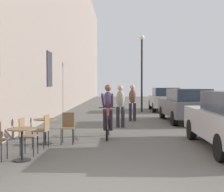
{
  "coord_description": "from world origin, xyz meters",
  "views": [
    {
      "loc": [
        0.1,
        -4.46,
        1.67
      ],
      "look_at": [
        -0.13,
        11.22,
        1.15
      ],
      "focal_mm": 49.65,
      "sensor_mm": 36.0,
      "label": 1
    }
  ],
  "objects_px": {
    "cafe_table_mid": "(45,126)",
    "parked_car_second": "(186,105)",
    "parked_car_third": "(165,99)",
    "street_lamp": "(142,63)",
    "cyclist_on_bicycle": "(108,112)",
    "cafe_chair_mid_toward_wall": "(68,126)",
    "pedestrian_mid": "(132,101)",
    "cafe_chair_near_toward_wall": "(26,134)",
    "cafe_table_near": "(22,137)",
    "cafe_chair_mid_toward_street": "(43,129)",
    "pedestrian_near": "(120,104)"
  },
  "relations": [
    {
      "from": "street_lamp",
      "to": "cafe_chair_near_toward_wall",
      "type": "bearing_deg",
      "value": -107.03
    },
    {
      "from": "pedestrian_near",
      "to": "cafe_table_near",
      "type": "bearing_deg",
      "value": -112.13
    },
    {
      "from": "cyclist_on_bicycle",
      "to": "parked_car_third",
      "type": "relative_size",
      "value": 0.4
    },
    {
      "from": "cafe_chair_near_toward_wall",
      "to": "pedestrian_near",
      "type": "relative_size",
      "value": 0.52
    },
    {
      "from": "cafe_chair_near_toward_wall",
      "to": "street_lamp",
      "type": "height_order",
      "value": "street_lamp"
    },
    {
      "from": "cafe_table_mid",
      "to": "cafe_chair_mid_toward_wall",
      "type": "xyz_separation_m",
      "value": [
        0.64,
        0.08,
        -0.0
      ]
    },
    {
      "from": "pedestrian_mid",
      "to": "cafe_table_mid",
      "type": "bearing_deg",
      "value": -115.63
    },
    {
      "from": "parked_car_second",
      "to": "parked_car_third",
      "type": "bearing_deg",
      "value": 89.87
    },
    {
      "from": "cafe_table_mid",
      "to": "cyclist_on_bicycle",
      "type": "distance_m",
      "value": 2.19
    },
    {
      "from": "cafe_table_near",
      "to": "street_lamp",
      "type": "xyz_separation_m",
      "value": [
        3.71,
        12.92,
        2.59
      ]
    },
    {
      "from": "cafe_table_near",
      "to": "cyclist_on_bicycle",
      "type": "height_order",
      "value": "cyclist_on_bicycle"
    },
    {
      "from": "cafe_table_near",
      "to": "street_lamp",
      "type": "distance_m",
      "value": 13.69
    },
    {
      "from": "cafe_chair_near_toward_wall",
      "to": "cafe_chair_mid_toward_street",
      "type": "xyz_separation_m",
      "value": [
        0.21,
        0.85,
        0.0
      ]
    },
    {
      "from": "cafe_table_mid",
      "to": "cafe_chair_mid_toward_street",
      "type": "height_order",
      "value": "cafe_chair_mid_toward_street"
    },
    {
      "from": "cafe_chair_near_toward_wall",
      "to": "cafe_chair_mid_toward_wall",
      "type": "xyz_separation_m",
      "value": [
        0.77,
        1.49,
        0.0
      ]
    },
    {
      "from": "cafe_table_mid",
      "to": "street_lamp",
      "type": "relative_size",
      "value": 0.15
    },
    {
      "from": "cyclist_on_bicycle",
      "to": "parked_car_second",
      "type": "bearing_deg",
      "value": 50.27
    },
    {
      "from": "cyclist_on_bicycle",
      "to": "street_lamp",
      "type": "relative_size",
      "value": 0.36
    },
    {
      "from": "pedestrian_mid",
      "to": "parked_car_second",
      "type": "height_order",
      "value": "pedestrian_mid"
    },
    {
      "from": "cyclist_on_bicycle",
      "to": "street_lamp",
      "type": "height_order",
      "value": "street_lamp"
    },
    {
      "from": "cyclist_on_bicycle",
      "to": "pedestrian_near",
      "type": "bearing_deg",
      "value": 79.35
    },
    {
      "from": "cafe_table_mid",
      "to": "parked_car_second",
      "type": "relative_size",
      "value": 0.16
    },
    {
      "from": "cafe_chair_mid_toward_wall",
      "to": "parked_car_second",
      "type": "xyz_separation_m",
      "value": [
        4.59,
        5.37,
        0.28
      ]
    },
    {
      "from": "street_lamp",
      "to": "cyclist_on_bicycle",
      "type": "bearing_deg",
      "value": -101.03
    },
    {
      "from": "cyclist_on_bicycle",
      "to": "street_lamp",
      "type": "bearing_deg",
      "value": 78.97
    },
    {
      "from": "street_lamp",
      "to": "parked_car_third",
      "type": "relative_size",
      "value": 1.11
    },
    {
      "from": "pedestrian_near",
      "to": "parked_car_second",
      "type": "relative_size",
      "value": 0.39
    },
    {
      "from": "street_lamp",
      "to": "parked_car_third",
      "type": "xyz_separation_m",
      "value": [
        1.6,
        0.88,
        -2.31
      ]
    },
    {
      "from": "cafe_table_mid",
      "to": "parked_car_second",
      "type": "xyz_separation_m",
      "value": [
        5.23,
        5.45,
        0.27
      ]
    },
    {
      "from": "cafe_table_mid",
      "to": "parked_car_second",
      "type": "height_order",
      "value": "parked_car_second"
    },
    {
      "from": "cyclist_on_bicycle",
      "to": "cafe_table_mid",
      "type": "bearing_deg",
      "value": -144.23
    },
    {
      "from": "cafe_table_mid",
      "to": "cafe_chair_mid_toward_wall",
      "type": "relative_size",
      "value": 0.81
    },
    {
      "from": "cafe_table_mid",
      "to": "street_lamp",
      "type": "xyz_separation_m",
      "value": [
        3.65,
        10.94,
        2.59
      ]
    },
    {
      "from": "street_lamp",
      "to": "parked_car_second",
      "type": "height_order",
      "value": "street_lamp"
    },
    {
      "from": "cafe_table_near",
      "to": "cafe_chair_near_toward_wall",
      "type": "relative_size",
      "value": 0.81
    },
    {
      "from": "pedestrian_near",
      "to": "cafe_chair_near_toward_wall",
      "type": "bearing_deg",
      "value": -115.07
    },
    {
      "from": "cafe_table_mid",
      "to": "pedestrian_near",
      "type": "relative_size",
      "value": 0.42
    },
    {
      "from": "parked_car_third",
      "to": "cafe_table_mid",
      "type": "bearing_deg",
      "value": -113.93
    },
    {
      "from": "street_lamp",
      "to": "cafe_chair_mid_toward_wall",
      "type": "bearing_deg",
      "value": -105.49
    },
    {
      "from": "parked_car_third",
      "to": "cafe_chair_mid_toward_street",
      "type": "bearing_deg",
      "value": -112.66
    },
    {
      "from": "cafe_chair_near_toward_wall",
      "to": "cafe_chair_mid_toward_street",
      "type": "height_order",
      "value": "same"
    },
    {
      "from": "pedestrian_mid",
      "to": "parked_car_third",
      "type": "relative_size",
      "value": 0.39
    },
    {
      "from": "cafe_table_mid",
      "to": "pedestrian_near",
      "type": "height_order",
      "value": "pedestrian_near"
    },
    {
      "from": "cafe_table_near",
      "to": "pedestrian_mid",
      "type": "bearing_deg",
      "value": 69.91
    },
    {
      "from": "cafe_chair_mid_toward_wall",
      "to": "street_lamp",
      "type": "bearing_deg",
      "value": 74.51
    },
    {
      "from": "cyclist_on_bicycle",
      "to": "pedestrian_mid",
      "type": "bearing_deg",
      "value": 77.23
    },
    {
      "from": "cafe_table_near",
      "to": "parked_car_second",
      "type": "relative_size",
      "value": 0.16
    },
    {
      "from": "cyclist_on_bicycle",
      "to": "parked_car_second",
      "type": "relative_size",
      "value": 0.4
    },
    {
      "from": "cafe_chair_near_toward_wall",
      "to": "cyclist_on_bicycle",
      "type": "bearing_deg",
      "value": 54.75
    },
    {
      "from": "cafe_chair_near_toward_wall",
      "to": "parked_car_third",
      "type": "height_order",
      "value": "parked_car_third"
    }
  ]
}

